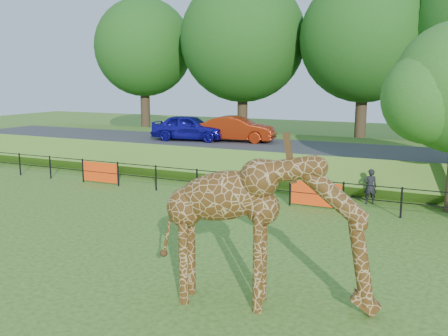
# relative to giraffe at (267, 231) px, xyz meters

# --- Properties ---
(ground) EXTENTS (90.00, 90.00, 0.00)m
(ground) POSITION_rel_giraffe_xyz_m (-4.18, 0.31, -1.65)
(ground) COLOR #336018
(ground) RESTS_ON ground
(giraffe) EXTENTS (4.71, 1.82, 3.31)m
(giraffe) POSITION_rel_giraffe_xyz_m (0.00, 0.00, 0.00)
(giraffe) COLOR #4E2E10
(giraffe) RESTS_ON ground
(perimeter_fence) EXTENTS (28.07, 0.10, 1.10)m
(perimeter_fence) POSITION_rel_giraffe_xyz_m (-4.18, 8.31, -1.10)
(perimeter_fence) COLOR black
(perimeter_fence) RESTS_ON ground
(embankment) EXTENTS (40.00, 9.00, 1.30)m
(embankment) POSITION_rel_giraffe_xyz_m (-4.18, 15.81, -1.00)
(embankment) COLOR #336018
(embankment) RESTS_ON ground
(road) EXTENTS (40.00, 5.00, 0.12)m
(road) POSITION_rel_giraffe_xyz_m (-4.18, 14.31, -0.29)
(road) COLOR #333235
(road) RESTS_ON embankment
(car_blue) EXTENTS (4.29, 2.28, 1.39)m
(car_blue) POSITION_rel_giraffe_xyz_m (-9.81, 14.19, 0.46)
(car_blue) COLOR #1913A1
(car_blue) RESTS_ON road
(car_red) EXTENTS (4.22, 1.94, 1.34)m
(car_red) POSITION_rel_giraffe_xyz_m (-7.28, 14.80, 0.44)
(car_red) COLOR #9D250B
(car_red) RESTS_ON road
(visitor) EXTENTS (0.59, 0.49, 1.37)m
(visitor) POSITION_rel_giraffe_xyz_m (0.52, 9.85, -0.97)
(visitor) COLOR black
(visitor) RESTS_ON ground
(bg_tree_line) EXTENTS (37.30, 8.80, 11.82)m
(bg_tree_line) POSITION_rel_giraffe_xyz_m (-2.29, 22.31, 5.54)
(bg_tree_line) COLOR #372919
(bg_tree_line) RESTS_ON ground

